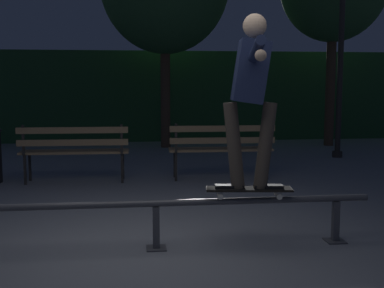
{
  "coord_description": "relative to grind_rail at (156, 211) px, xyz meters",
  "views": [
    {
      "loc": [
        -0.22,
        -4.26,
        1.5
      ],
      "look_at": [
        0.42,
        0.96,
        0.85
      ],
      "focal_mm": 47.29,
      "sensor_mm": 36.0,
      "label": 1
    }
  ],
  "objects": [
    {
      "name": "ground_plane",
      "position": [
        0.0,
        -0.16,
        -0.35
      ],
      "size": [
        90.0,
        90.0,
        0.0
      ],
      "primitive_type": "plane",
      "color": "slate"
    },
    {
      "name": "hedge_backdrop",
      "position": [
        0.0,
        8.87,
        0.79
      ],
      "size": [
        24.0,
        1.2,
        2.27
      ],
      "primitive_type": "cube",
      "color": "#234C28",
      "rests_on": "ground"
    },
    {
      "name": "grind_rail",
      "position": [
        0.0,
        0.0,
        0.0
      ],
      "size": [
        3.97,
        0.18,
        0.45
      ],
      "color": "#47474C",
      "rests_on": "ground"
    },
    {
      "name": "skateboard",
      "position": [
        0.85,
        0.0,
        0.18
      ],
      "size": [
        0.8,
        0.3,
        0.09
      ],
      "color": "black",
      "rests_on": "grind_rail"
    },
    {
      "name": "skateboarder",
      "position": [
        0.85,
        -0.0,
        1.11
      ],
      "size": [
        0.63,
        1.4,
        1.56
      ],
      "color": "black",
      "rests_on": "skateboard"
    },
    {
      "name": "park_bench_leftmost",
      "position": [
        -1.04,
        3.16,
        0.19
      ],
      "size": [
        1.61,
        0.46,
        0.88
      ],
      "color": "#282623",
      "rests_on": "ground"
    },
    {
      "name": "park_bench_left_center",
      "position": [
        1.17,
        3.16,
        0.19
      ],
      "size": [
        1.61,
        0.46,
        0.88
      ],
      "color": "#282623",
      "rests_on": "ground"
    },
    {
      "name": "lamp_post_right",
      "position": [
        3.9,
        5.15,
        2.13
      ],
      "size": [
        0.32,
        0.32,
        3.9
      ],
      "color": "#282623",
      "rests_on": "ground"
    }
  ]
}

